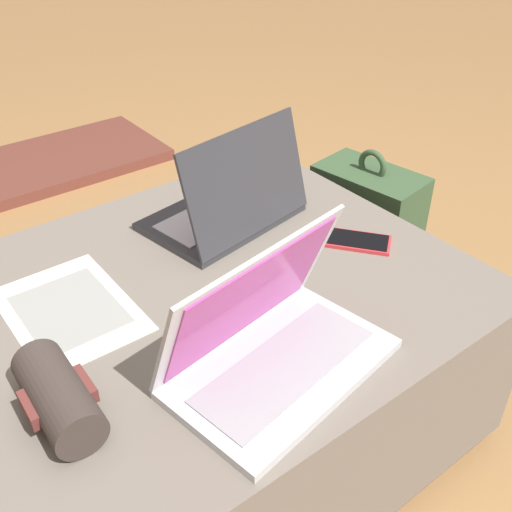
{
  "coord_description": "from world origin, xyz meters",
  "views": [
    {
      "loc": [
        -0.49,
        -0.8,
        1.14
      ],
      "look_at": [
        0.07,
        -0.07,
        0.51
      ],
      "focal_mm": 42.0,
      "sensor_mm": 36.0,
      "label": 1
    }
  ],
  "objects_px": {
    "laptop_near": "(272,343)",
    "paper_sheet": "(69,310)",
    "laptop_far": "(230,205)",
    "backpack": "(365,240)",
    "wrist_brace": "(58,396)",
    "cell_phone": "(358,241)"
  },
  "relations": [
    {
      "from": "laptop_near",
      "to": "paper_sheet",
      "type": "distance_m",
      "value": 0.4
    },
    {
      "from": "laptop_far",
      "to": "backpack",
      "type": "bearing_deg",
      "value": 169.55
    },
    {
      "from": "laptop_near",
      "to": "paper_sheet",
      "type": "xyz_separation_m",
      "value": [
        -0.21,
        0.34,
        -0.05
      ]
    },
    {
      "from": "wrist_brace",
      "to": "laptop_near",
      "type": "bearing_deg",
      "value": -19.08
    },
    {
      "from": "backpack",
      "to": "paper_sheet",
      "type": "xyz_separation_m",
      "value": [
        -0.88,
        -0.06,
        0.23
      ]
    },
    {
      "from": "paper_sheet",
      "to": "backpack",
      "type": "bearing_deg",
      "value": 3.75
    },
    {
      "from": "wrist_brace",
      "to": "paper_sheet",
      "type": "bearing_deg",
      "value": 64.77
    },
    {
      "from": "paper_sheet",
      "to": "cell_phone",
      "type": "bearing_deg",
      "value": -15.93
    },
    {
      "from": "laptop_near",
      "to": "laptop_far",
      "type": "relative_size",
      "value": 1.08
    },
    {
      "from": "laptop_near",
      "to": "wrist_brace",
      "type": "relative_size",
      "value": 2.1
    },
    {
      "from": "laptop_near",
      "to": "cell_phone",
      "type": "relative_size",
      "value": 2.57
    },
    {
      "from": "laptop_far",
      "to": "wrist_brace",
      "type": "relative_size",
      "value": 1.93
    },
    {
      "from": "paper_sheet",
      "to": "wrist_brace",
      "type": "bearing_deg",
      "value": -115.45
    },
    {
      "from": "laptop_near",
      "to": "paper_sheet",
      "type": "bearing_deg",
      "value": 112.37
    },
    {
      "from": "laptop_near",
      "to": "backpack",
      "type": "bearing_deg",
      "value": 21.37
    },
    {
      "from": "laptop_near",
      "to": "laptop_far",
      "type": "xyz_separation_m",
      "value": [
        0.21,
        0.4,
        0.0
      ]
    },
    {
      "from": "paper_sheet",
      "to": "laptop_near",
      "type": "bearing_deg",
      "value": -58.51
    },
    {
      "from": "laptop_near",
      "to": "cell_phone",
      "type": "distance_m",
      "value": 0.42
    },
    {
      "from": "backpack",
      "to": "laptop_near",
      "type": "bearing_deg",
      "value": 111.89
    },
    {
      "from": "cell_phone",
      "to": "paper_sheet",
      "type": "bearing_deg",
      "value": -52.96
    },
    {
      "from": "paper_sheet",
      "to": "wrist_brace",
      "type": "distance_m",
      "value": 0.25
    },
    {
      "from": "paper_sheet",
      "to": "laptop_far",
      "type": "bearing_deg",
      "value": 9.02
    }
  ]
}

